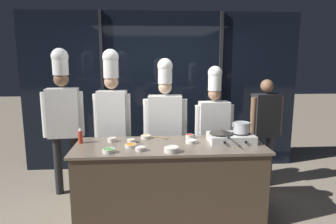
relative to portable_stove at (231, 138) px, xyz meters
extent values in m
plane|color=gray|center=(-0.76, -0.06, -0.97)|extent=(24.00, 24.00, 0.00)
cube|color=black|center=(-0.76, 1.66, 0.38)|extent=(4.74, 0.04, 2.70)
cube|color=#232326|center=(-1.77, 1.61, 0.38)|extent=(0.05, 0.05, 2.70)
cube|color=#232326|center=(0.25, 1.61, 0.38)|extent=(0.05, 0.05, 2.70)
cube|color=#4C3D2D|center=(-0.76, -0.06, -0.53)|extent=(2.19, 0.77, 0.89)
cube|color=#756656|center=(-0.76, -0.06, -0.07)|extent=(2.26, 0.81, 0.03)
cube|color=silver|center=(0.00, 0.00, 0.00)|extent=(0.54, 0.36, 0.10)
cylinder|color=black|center=(-0.13, 0.00, 0.05)|extent=(0.22, 0.22, 0.01)
cylinder|color=black|center=(-0.13, -0.19, 0.00)|extent=(0.03, 0.01, 0.03)
cylinder|color=black|center=(0.13, 0.00, 0.05)|extent=(0.22, 0.22, 0.01)
cylinder|color=black|center=(0.13, -0.19, 0.00)|extent=(0.03, 0.01, 0.03)
cylinder|color=#38332D|center=(-0.13, 0.00, 0.06)|extent=(0.27, 0.27, 0.01)
cone|color=#38332D|center=(-0.13, 0.00, 0.08)|extent=(0.29, 0.29, 0.05)
cylinder|color=black|center=(-0.13, -0.24, 0.09)|extent=(0.02, 0.22, 0.02)
cylinder|color=#B7BABF|center=(0.13, 0.00, 0.12)|extent=(0.19, 0.19, 0.13)
torus|color=#B7BABF|center=(0.13, 0.00, 0.19)|extent=(0.20, 0.20, 0.01)
torus|color=#B7BABF|center=(0.02, 0.00, 0.16)|extent=(0.01, 0.05, 0.05)
torus|color=#B7BABF|center=(0.23, 0.00, 0.16)|extent=(0.01, 0.05, 0.05)
cylinder|color=red|center=(-1.83, 0.08, 0.02)|extent=(0.05, 0.05, 0.15)
cone|color=white|center=(-1.83, 0.08, 0.12)|extent=(0.05, 0.05, 0.04)
cylinder|color=silver|center=(-1.46, 0.12, -0.03)|extent=(0.11, 0.11, 0.05)
torus|color=silver|center=(-1.46, 0.12, -0.01)|extent=(0.11, 0.11, 0.01)
cylinder|color=beige|center=(-1.46, 0.12, -0.02)|extent=(0.09, 0.09, 0.03)
cylinder|color=silver|center=(-1.10, -0.27, -0.03)|extent=(0.11, 0.11, 0.04)
torus|color=silver|center=(-1.10, -0.27, -0.01)|extent=(0.12, 0.12, 0.01)
cylinder|color=silver|center=(-1.10, -0.27, -0.02)|extent=(0.09, 0.09, 0.02)
cylinder|color=silver|center=(-0.48, 0.21, -0.03)|extent=(0.10, 0.10, 0.05)
torus|color=silver|center=(-0.48, 0.21, -0.01)|extent=(0.11, 0.11, 0.01)
cylinder|color=#B22D1E|center=(-0.48, 0.21, -0.02)|extent=(0.08, 0.08, 0.02)
cylinder|color=silver|center=(-1.21, -0.13, -0.04)|extent=(0.14, 0.14, 0.03)
torus|color=silver|center=(-1.21, -0.13, -0.02)|extent=(0.14, 0.14, 0.01)
cylinder|color=orange|center=(-1.21, -0.13, -0.03)|extent=(0.11, 0.11, 0.02)
cylinder|color=silver|center=(-0.76, -0.34, -0.03)|extent=(0.16, 0.16, 0.05)
torus|color=silver|center=(-0.76, -0.34, 0.00)|extent=(0.17, 0.17, 0.01)
cylinder|color=silver|center=(-0.76, -0.34, -0.01)|extent=(0.13, 0.13, 0.03)
cylinder|color=silver|center=(-0.49, -0.01, -0.04)|extent=(0.13, 0.13, 0.04)
torus|color=silver|center=(-0.49, -0.01, -0.02)|extent=(0.13, 0.13, 0.01)
cylinder|color=white|center=(-0.49, -0.01, -0.02)|extent=(0.11, 0.11, 0.02)
cylinder|color=silver|center=(-1.22, 0.06, -0.03)|extent=(0.09, 0.09, 0.04)
torus|color=silver|center=(-1.22, 0.06, -0.01)|extent=(0.09, 0.09, 0.01)
cylinder|color=beige|center=(-1.22, 0.06, -0.02)|extent=(0.08, 0.08, 0.02)
cylinder|color=silver|center=(-1.44, -0.32, -0.03)|extent=(0.13, 0.13, 0.04)
torus|color=silver|center=(-1.44, -0.32, -0.01)|extent=(0.14, 0.14, 0.01)
cylinder|color=#4C9E47|center=(-1.44, -0.32, -0.02)|extent=(0.11, 0.11, 0.02)
cylinder|color=silver|center=(-1.04, 0.24, -0.03)|extent=(0.13, 0.13, 0.04)
torus|color=silver|center=(-1.04, 0.24, -0.02)|extent=(0.13, 0.13, 0.01)
cylinder|color=#E0C689|center=(-1.04, 0.24, -0.02)|extent=(0.11, 0.11, 0.02)
cube|color=olive|center=(-0.88, 0.26, -0.05)|extent=(0.14, 0.09, 0.01)
ellipsoid|color=olive|center=(-0.79, 0.20, -0.05)|extent=(0.08, 0.07, 0.02)
cylinder|color=#232326|center=(-2.07, 0.70, -0.55)|extent=(0.11, 0.11, 0.84)
cylinder|color=#232326|center=(-2.30, 0.68, -0.55)|extent=(0.11, 0.11, 0.84)
cube|color=white|center=(-2.18, 0.69, 0.21)|extent=(0.44, 0.26, 0.68)
cylinder|color=white|center=(-1.94, 0.68, 0.20)|extent=(0.09, 0.09, 0.63)
cylinder|color=white|center=(-2.42, 0.64, 0.20)|extent=(0.09, 0.09, 0.63)
sphere|color=brown|center=(-2.18, 0.69, 0.68)|extent=(0.20, 0.20, 0.20)
cylinder|color=white|center=(-2.18, 0.69, 0.86)|extent=(0.21, 0.21, 0.25)
sphere|color=white|center=(-2.18, 0.69, 0.98)|extent=(0.23, 0.23, 0.23)
cylinder|color=#4C4C51|center=(-1.40, 0.68, -0.56)|extent=(0.10, 0.10, 0.82)
cylinder|color=#4C4C51|center=(-1.62, 0.71, -0.56)|extent=(0.10, 0.10, 0.82)
cube|color=white|center=(-1.51, 0.69, 0.18)|extent=(0.42, 0.25, 0.67)
cylinder|color=white|center=(-1.29, 0.64, 0.17)|extent=(0.08, 0.08, 0.61)
cylinder|color=white|center=(-1.73, 0.69, 0.17)|extent=(0.08, 0.08, 0.61)
sphere|color=tan|center=(-1.51, 0.69, 0.64)|extent=(0.20, 0.20, 0.20)
cylinder|color=white|center=(-1.51, 0.69, 0.83)|extent=(0.21, 0.21, 0.28)
sphere|color=white|center=(-1.51, 0.69, 0.97)|extent=(0.22, 0.22, 0.22)
cylinder|color=#2D3856|center=(-0.64, 0.67, -0.58)|extent=(0.12, 0.12, 0.78)
cylinder|color=#2D3856|center=(-0.89, 0.69, -0.58)|extent=(0.12, 0.12, 0.78)
cube|color=white|center=(-0.77, 0.68, 0.13)|extent=(0.49, 0.28, 0.63)
cylinder|color=white|center=(-0.51, 0.63, 0.10)|extent=(0.09, 0.09, 0.58)
cylinder|color=white|center=(-1.03, 0.67, 0.10)|extent=(0.09, 0.09, 0.58)
sphere|color=beige|center=(-0.77, 0.68, 0.56)|extent=(0.19, 0.19, 0.19)
cylinder|color=white|center=(-0.77, 0.68, 0.73)|extent=(0.20, 0.20, 0.24)
sphere|color=white|center=(-0.77, 0.68, 0.85)|extent=(0.21, 0.21, 0.21)
cylinder|color=#232326|center=(0.05, 0.66, -0.61)|extent=(0.11, 0.11, 0.73)
cylinder|color=#232326|center=(-0.19, 0.65, -0.61)|extent=(0.11, 0.11, 0.73)
cube|color=white|center=(-0.07, 0.66, 0.06)|extent=(0.44, 0.24, 0.59)
cylinder|color=white|center=(0.17, 0.63, 0.04)|extent=(0.09, 0.09, 0.54)
cylinder|color=white|center=(-0.31, 0.61, 0.04)|extent=(0.09, 0.09, 0.54)
sphere|color=#A87A5B|center=(-0.07, 0.66, 0.46)|extent=(0.17, 0.17, 0.17)
cylinder|color=white|center=(-0.07, 0.66, 0.63)|extent=(0.18, 0.18, 0.25)
sphere|color=white|center=(-0.07, 0.66, 0.76)|extent=(0.20, 0.20, 0.20)
cylinder|color=#4C4C51|center=(0.82, 0.74, -0.58)|extent=(0.10, 0.10, 0.79)
cylinder|color=#4C4C51|center=(0.61, 0.70, -0.58)|extent=(0.10, 0.10, 0.79)
cube|color=#232326|center=(0.71, 0.72, 0.13)|extent=(0.43, 0.28, 0.64)
cylinder|color=brown|center=(0.94, 0.73, 0.12)|extent=(0.08, 0.08, 0.58)
cylinder|color=brown|center=(0.50, 0.65, 0.12)|extent=(0.08, 0.08, 0.58)
sphere|color=brown|center=(0.71, 0.72, 0.57)|extent=(0.19, 0.19, 0.19)
camera|label=1|loc=(-1.02, -3.48, 0.97)|focal=32.00mm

